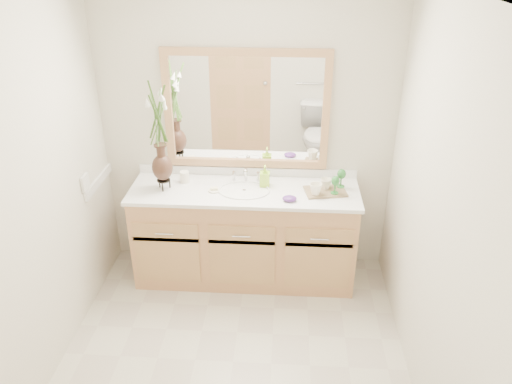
# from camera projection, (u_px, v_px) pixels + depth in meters

# --- Properties ---
(floor) EXTENTS (2.60, 2.60, 0.00)m
(floor) POSITION_uv_depth(u_px,v_px,m) (233.00, 362.00, 3.47)
(floor) COLOR beige
(floor) RESTS_ON ground
(wall_back) EXTENTS (2.40, 0.02, 2.40)m
(wall_back) POSITION_uv_depth(u_px,v_px,m) (247.00, 133.00, 4.07)
(wall_back) COLOR beige
(wall_back) RESTS_ON floor
(wall_left) EXTENTS (0.02, 2.60, 2.40)m
(wall_left) POSITION_uv_depth(u_px,v_px,m) (30.00, 205.00, 2.99)
(wall_left) COLOR beige
(wall_left) RESTS_ON floor
(wall_right) EXTENTS (0.02, 2.60, 2.40)m
(wall_right) POSITION_uv_depth(u_px,v_px,m) (437.00, 219.00, 2.85)
(wall_right) COLOR beige
(wall_right) RESTS_ON floor
(vanity) EXTENTS (1.80, 0.55, 0.80)m
(vanity) POSITION_uv_depth(u_px,v_px,m) (245.00, 235.00, 4.19)
(vanity) COLOR #B07A56
(vanity) RESTS_ON floor
(counter) EXTENTS (1.84, 0.57, 0.03)m
(counter) POSITION_uv_depth(u_px,v_px,m) (244.00, 191.00, 4.00)
(counter) COLOR white
(counter) RESTS_ON vanity
(sink) EXTENTS (0.38, 0.34, 0.23)m
(sink) POSITION_uv_depth(u_px,v_px,m) (244.00, 197.00, 4.00)
(sink) COLOR white
(sink) RESTS_ON counter
(mirror) EXTENTS (1.32, 0.04, 0.97)m
(mirror) POSITION_uv_depth(u_px,v_px,m) (246.00, 110.00, 3.96)
(mirror) COLOR white
(mirror) RESTS_ON wall_back
(switch_plate) EXTENTS (0.02, 0.12, 0.12)m
(switch_plate) POSITION_uv_depth(u_px,v_px,m) (85.00, 182.00, 3.77)
(switch_plate) COLOR white
(switch_plate) RESTS_ON wall_left
(flower_vase) EXTENTS (0.19, 0.19, 0.79)m
(flower_vase) POSITION_uv_depth(u_px,v_px,m) (158.00, 125.00, 3.76)
(flower_vase) COLOR black
(flower_vase) RESTS_ON counter
(tumbler) EXTENTS (0.07, 0.07, 0.09)m
(tumbler) POSITION_uv_depth(u_px,v_px,m) (185.00, 177.00, 4.09)
(tumbler) COLOR white
(tumbler) RESTS_ON counter
(soap_dish) EXTENTS (0.09, 0.09, 0.03)m
(soap_dish) POSITION_uv_depth(u_px,v_px,m) (214.00, 190.00, 3.96)
(soap_dish) COLOR white
(soap_dish) RESTS_ON counter
(soap_bottle) EXTENTS (0.07, 0.08, 0.16)m
(soap_bottle) POSITION_uv_depth(u_px,v_px,m) (265.00, 177.00, 4.02)
(soap_bottle) COLOR #A4DC33
(soap_bottle) RESTS_ON counter
(purple_dish) EXTENTS (0.13, 0.11, 0.04)m
(purple_dish) POSITION_uv_depth(u_px,v_px,m) (290.00, 198.00, 3.81)
(purple_dish) COLOR #54287A
(purple_dish) RESTS_ON counter
(tray) EXTENTS (0.35, 0.27, 0.02)m
(tray) POSITION_uv_depth(u_px,v_px,m) (325.00, 191.00, 3.94)
(tray) COLOR brown
(tray) RESTS_ON counter
(mug_left) EXTENTS (0.12, 0.11, 0.10)m
(mug_left) POSITION_uv_depth(u_px,v_px,m) (316.00, 189.00, 3.86)
(mug_left) COLOR white
(mug_left) RESTS_ON tray
(mug_right) EXTENTS (0.12, 0.12, 0.09)m
(mug_right) POSITION_uv_depth(u_px,v_px,m) (326.00, 183.00, 3.96)
(mug_right) COLOR white
(mug_right) RESTS_ON tray
(goblet_front) EXTENTS (0.07, 0.07, 0.15)m
(goblet_front) POSITION_uv_depth(u_px,v_px,m) (335.00, 182.00, 3.85)
(goblet_front) COLOR #256F2A
(goblet_front) RESTS_ON tray
(goblet_back) EXTENTS (0.07, 0.07, 0.15)m
(goblet_back) POSITION_uv_depth(u_px,v_px,m) (341.00, 175.00, 3.95)
(goblet_back) COLOR #256F2A
(goblet_back) RESTS_ON tray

